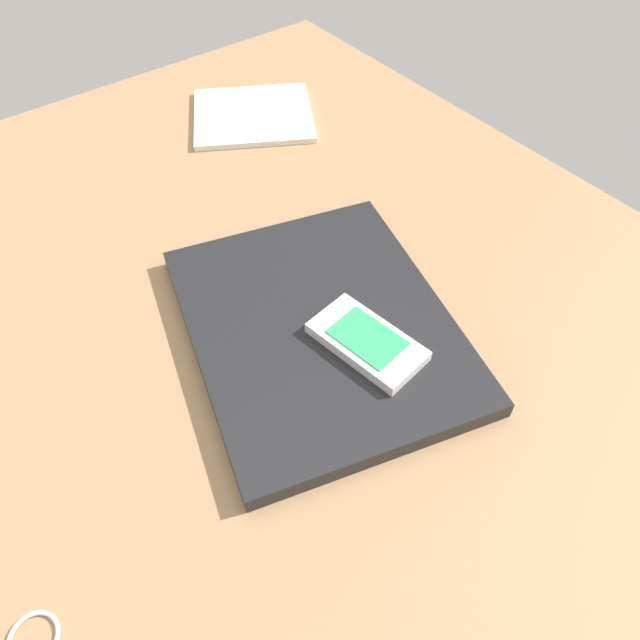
% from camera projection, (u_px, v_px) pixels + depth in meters
% --- Properties ---
extents(desk_surface, '(1.20, 0.80, 0.03)m').
position_uv_depth(desk_surface, '(343.00, 345.00, 0.61)').
color(desk_surface, '#9E7751').
rests_on(desk_surface, ground).
extents(laptop_closed, '(0.36, 0.32, 0.02)m').
position_uv_depth(laptop_closed, '(320.00, 327.00, 0.59)').
color(laptop_closed, black).
rests_on(laptop_closed, desk_surface).
extents(cell_phone_on_laptop, '(0.11, 0.07, 0.01)m').
position_uv_depth(cell_phone_on_laptop, '(367.00, 341.00, 0.56)').
color(cell_phone_on_laptop, silver).
rests_on(cell_phone_on_laptop, laptop_closed).
extents(notepad, '(0.21, 0.22, 0.01)m').
position_uv_depth(notepad, '(253.00, 115.00, 0.86)').
color(notepad, white).
rests_on(notepad, desk_surface).
extents(key_ring, '(0.04, 0.04, 0.00)m').
position_uv_depth(key_ring, '(33.00, 638.00, 0.42)').
color(key_ring, silver).
rests_on(key_ring, desk_surface).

